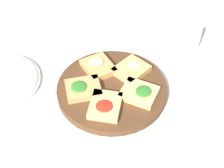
% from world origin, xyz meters
% --- Properties ---
extents(ground_plane, '(3.00, 3.00, 0.00)m').
position_xyz_m(ground_plane, '(0.00, 0.00, 0.00)').
color(ground_plane, silver).
extents(serving_board, '(0.31, 0.31, 0.02)m').
position_xyz_m(serving_board, '(0.00, 0.00, 0.01)').
color(serving_board, '#51331E').
rests_on(serving_board, ground_plane).
extents(focaccia_slice_0, '(0.12, 0.12, 0.02)m').
position_xyz_m(focaccia_slice_0, '(-0.04, -0.07, 0.03)').
color(focaccia_slice_0, tan).
rests_on(focaccia_slice_0, serving_board).
extents(focaccia_slice_1, '(0.12, 0.12, 0.02)m').
position_xyz_m(focaccia_slice_1, '(0.05, -0.06, 0.03)').
color(focaccia_slice_1, tan).
rests_on(focaccia_slice_1, serving_board).
extents(focaccia_slice_2, '(0.12, 0.11, 0.02)m').
position_xyz_m(focaccia_slice_2, '(0.07, 0.04, 0.03)').
color(focaccia_slice_2, tan).
rests_on(focaccia_slice_2, serving_board).
extents(focaccia_slice_3, '(0.08, 0.10, 0.02)m').
position_xyz_m(focaccia_slice_3, '(-0.00, 0.08, 0.03)').
color(focaccia_slice_3, '#DBB775').
rests_on(focaccia_slice_3, serving_board).
extents(focaccia_slice_4, '(0.11, 0.10, 0.02)m').
position_xyz_m(focaccia_slice_4, '(-0.08, 0.02, 0.03)').
color(focaccia_slice_4, '#DBB775').
rests_on(focaccia_slice_4, serving_board).
extents(water_glass, '(0.08, 0.08, 0.09)m').
position_xyz_m(water_glass, '(-0.19, -0.25, 0.04)').
color(water_glass, silver).
rests_on(water_glass, ground_plane).
extents(napkin_stack, '(0.11, 0.10, 0.01)m').
position_xyz_m(napkin_stack, '(-0.05, -0.27, 0.00)').
color(napkin_stack, white).
rests_on(napkin_stack, ground_plane).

